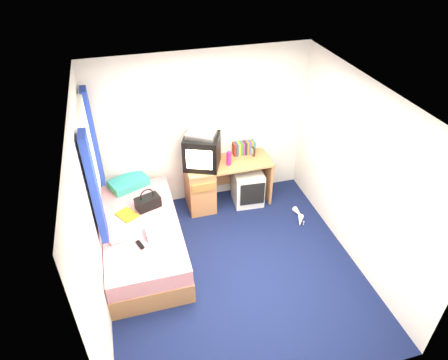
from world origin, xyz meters
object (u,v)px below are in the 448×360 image
object	(u,v)px
pillow	(129,183)
magazine	(127,215)
handbag	(148,202)
towel	(158,230)
storage_cube	(248,187)
white_heels	(299,217)
vcr	(201,134)
bed	(143,239)
aerosol_can	(217,156)
remote_control	(140,245)
water_bottle	(119,240)
picture_frame	(253,151)
pink_water_bottle	(229,159)
colour_swatch_fan	(143,254)
desk	(211,183)
crt_tv	(202,151)

from	to	relation	value
pillow	magazine	distance (m)	0.68
handbag	towel	distance (m)	0.57
storage_cube	white_heels	distance (m)	0.93
vcr	magazine	distance (m)	1.52
bed	aerosol_can	distance (m)	1.65
handbag	remote_control	size ratio (longest dim) A/B	2.31
vcr	white_heels	distance (m)	1.96
handbag	water_bottle	bearing A→B (deg)	-145.01
handbag	white_heels	bearing A→B (deg)	-24.41
pillow	storage_cube	distance (m)	1.83
vcr	pillow	bearing A→B (deg)	-155.97
bed	picture_frame	size ratio (longest dim) A/B	14.29
pink_water_bottle	colour_swatch_fan	distance (m)	1.97
pink_water_bottle	pillow	bearing A→B (deg)	174.11
storage_cube	vcr	bearing A→B (deg)	176.78
aerosol_can	colour_swatch_fan	bearing A→B (deg)	-131.57
desk	white_heels	distance (m)	1.46
crt_tv	magazine	xyz separation A→B (m)	(-1.18, -0.60, -0.45)
picture_frame	magazine	size ratio (longest dim) A/B	0.50
pillow	remote_control	bearing A→B (deg)	-88.98
desk	aerosol_can	world-z (taller)	aerosol_can
bed	storage_cube	distance (m)	1.87
handbag	remote_control	distance (m)	0.74
pillow	handbag	bearing A→B (deg)	-69.68
white_heels	picture_frame	bearing A→B (deg)	121.87
picture_frame	crt_tv	bearing A→B (deg)	177.29
storage_cube	white_heels	bearing A→B (deg)	-41.28
towel	vcr	bearing A→B (deg)	52.31
magazine	vcr	bearing A→B (deg)	26.93
handbag	aerosol_can	bearing A→B (deg)	8.61
vcr	remote_control	xyz separation A→B (m)	(-1.08, -1.22, -0.73)
pillow	towel	distance (m)	1.17
handbag	white_heels	xyz separation A→B (m)	(2.21, -0.23, -0.59)
crt_tv	water_bottle	size ratio (longest dim) A/B	3.17
vcr	remote_control	bearing A→B (deg)	-103.86
vcr	pink_water_bottle	bearing A→B (deg)	15.01
storage_cube	handbag	distance (m)	1.67
pillow	crt_tv	size ratio (longest dim) A/B	0.84
picture_frame	colour_swatch_fan	bearing A→B (deg)	-150.50
handbag	magazine	distance (m)	0.32
desk	handbag	xyz separation A→B (m)	(-1.01, -0.50, 0.22)
crt_tv	handbag	size ratio (longest dim) A/B	1.72
bed	pillow	xyz separation A→B (m)	(-0.07, 0.89, 0.33)
picture_frame	water_bottle	size ratio (longest dim) A/B	0.70
bed	pink_water_bottle	world-z (taller)	pink_water_bottle
handbag	towel	xyz separation A→B (m)	(0.06, -0.56, -0.04)
storage_cube	remote_control	xyz separation A→B (m)	(-1.77, -1.13, 0.27)
pink_water_bottle	aerosol_can	bearing A→B (deg)	133.07
pink_water_bottle	handbag	size ratio (longest dim) A/B	0.57
picture_frame	remote_control	xyz separation A→B (m)	(-1.89, -1.30, -0.27)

